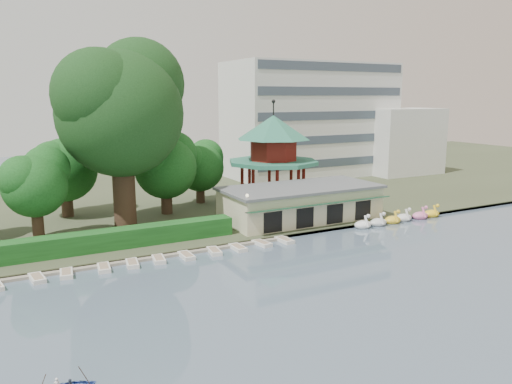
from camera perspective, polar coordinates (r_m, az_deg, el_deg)
ground_plane at (r=36.52m, az=10.73°, el=-12.79°), size 220.00×220.00×0.00m
shore at (r=82.04m, az=-12.42°, el=0.54°), size 220.00×70.00×0.40m
embankment at (r=50.27m, az=-1.65°, el=-5.77°), size 220.00×0.60×0.30m
dock at (r=46.41m, az=-15.13°, el=-7.62°), size 34.00×1.60×0.24m
boathouse at (r=58.46m, az=5.12°, el=-1.19°), size 18.60×9.39×3.90m
pavilion at (r=67.16m, az=1.98°, el=4.83°), size 12.40×12.40×13.50m
office_building at (r=92.42m, az=7.94°, el=7.78°), size 38.00×18.00×20.00m
hedge at (r=48.70m, az=-19.53°, el=-5.55°), size 30.00×2.00×1.80m
lamp_post at (r=51.59m, az=-1.01°, el=-1.68°), size 0.36×0.36×4.28m
big_tree at (r=55.57m, az=-15.17°, el=9.69°), size 14.73×13.72×20.53m
small_trees at (r=59.61m, az=-17.99°, el=2.27°), size 39.67×17.00×9.96m
swan_boats at (r=61.10m, az=16.04°, el=-2.95°), size 13.14×2.10×1.92m
moored_rowboats at (r=45.26m, az=-14.10°, el=-7.97°), size 32.49×2.78×0.36m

